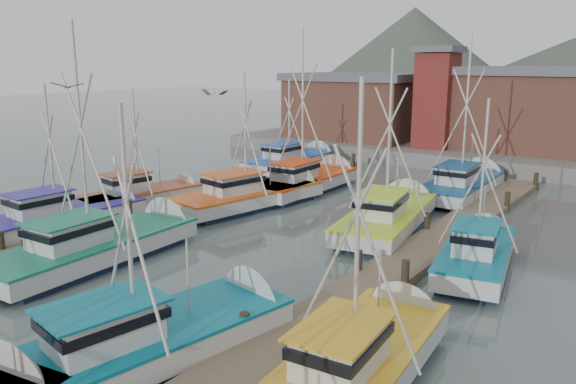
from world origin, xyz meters
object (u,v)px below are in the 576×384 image
Objects in this scene: lookout_tower at (436,97)px; boat_8 at (257,195)px; boat_12 at (309,181)px; boat_4 at (106,244)px.

lookout_tower is 0.80× the size of boat_8.
boat_4 is at bearing -90.29° from boat_12.
lookout_tower is 0.74× the size of boat_12.
boat_8 is (-0.53, 11.18, -0.01)m from boat_4.
boat_4 is at bearing -77.06° from boat_8.
boat_8 is 0.92× the size of boat_12.
boat_8 is (-2.65, -21.23, -4.87)m from lookout_tower.
lookout_tower reaches higher than boat_8.
boat_8 is at bearing -94.43° from boat_12.
lookout_tower is 0.77× the size of boat_4.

